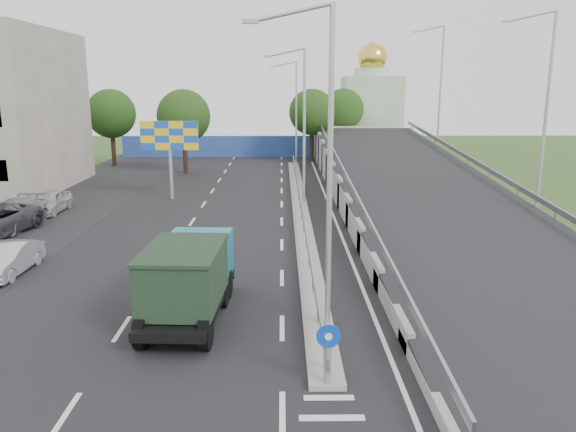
{
  "coord_description": "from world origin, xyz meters",
  "views": [
    {
      "loc": [
        -1.2,
        -11.29,
        7.86
      ],
      "look_at": [
        -0.92,
        13.09,
        2.2
      ],
      "focal_mm": 35.0,
      "sensor_mm": 36.0,
      "label": 1
    }
  ],
  "objects_px": {
    "lamp_post_far": "(294,107)",
    "billboard": "(170,140)",
    "dump_truck": "(189,276)",
    "lamp_post_mid": "(301,118)",
    "parked_car_b": "(9,259)",
    "church": "(371,107)",
    "lamp_post_near": "(324,154)",
    "parked_car_e": "(50,202)",
    "parked_car_d": "(14,214)",
    "sign_bollard": "(328,354)"
  },
  "relations": [
    {
      "from": "billboard",
      "to": "dump_truck",
      "type": "height_order",
      "value": "billboard"
    },
    {
      "from": "sign_bollard",
      "to": "parked_car_b",
      "type": "xyz_separation_m",
      "value": [
        -12.83,
        9.51,
        -0.37
      ]
    },
    {
      "from": "lamp_post_near",
      "to": "lamp_post_far",
      "type": "bearing_deg",
      "value": 90.0
    },
    {
      "from": "billboard",
      "to": "parked_car_e",
      "type": "bearing_deg",
      "value": -147.64
    },
    {
      "from": "church",
      "to": "billboard",
      "type": "distance_m",
      "value": 37.23
    },
    {
      "from": "lamp_post_near",
      "to": "parked_car_e",
      "type": "bearing_deg",
      "value": 132.24
    },
    {
      "from": "church",
      "to": "parked_car_d",
      "type": "height_order",
      "value": "church"
    },
    {
      "from": "sign_bollard",
      "to": "church",
      "type": "height_order",
      "value": "church"
    },
    {
      "from": "lamp_post_far",
      "to": "dump_truck",
      "type": "xyz_separation_m",
      "value": [
        -4.49,
        -38.98,
        -4.29
      ]
    },
    {
      "from": "church",
      "to": "lamp_post_near",
      "type": "bearing_deg",
      "value": -100.38
    },
    {
      "from": "lamp_post_mid",
      "to": "dump_truck",
      "type": "xyz_separation_m",
      "value": [
        -4.49,
        -18.98,
        -4.29
      ]
    },
    {
      "from": "lamp_post_mid",
      "to": "parked_car_b",
      "type": "distance_m",
      "value": 19.97
    },
    {
      "from": "lamp_post_far",
      "to": "billboard",
      "type": "height_order",
      "value": "lamp_post_far"
    },
    {
      "from": "lamp_post_far",
      "to": "church",
      "type": "distance_m",
      "value": 17.15
    },
    {
      "from": "lamp_post_near",
      "to": "dump_truck",
      "type": "relative_size",
      "value": 1.59
    },
    {
      "from": "parked_car_b",
      "to": "parked_car_d",
      "type": "xyz_separation_m",
      "value": [
        -3.52,
        8.15,
        0.11
      ]
    },
    {
      "from": "sign_bollard",
      "to": "parked_car_d",
      "type": "relative_size",
      "value": 0.31
    },
    {
      "from": "lamp_post_near",
      "to": "dump_truck",
      "type": "bearing_deg",
      "value": 167.24
    },
    {
      "from": "lamp_post_mid",
      "to": "billboard",
      "type": "distance_m",
      "value": 9.47
    },
    {
      "from": "lamp_post_mid",
      "to": "dump_truck",
      "type": "bearing_deg",
      "value": -103.32
    },
    {
      "from": "lamp_post_far",
      "to": "billboard",
      "type": "xyz_separation_m",
      "value": [
        -9.11,
        -18.0,
        -1.62
      ]
    },
    {
      "from": "lamp_post_far",
      "to": "parked_car_b",
      "type": "xyz_separation_m",
      "value": [
        -12.94,
        -34.32,
        -5.15
      ]
    },
    {
      "from": "sign_bollard",
      "to": "dump_truck",
      "type": "relative_size",
      "value": 0.26
    },
    {
      "from": "lamp_post_near",
      "to": "church",
      "type": "bearing_deg",
      "value": 79.62
    },
    {
      "from": "lamp_post_mid",
      "to": "church",
      "type": "height_order",
      "value": "church"
    },
    {
      "from": "dump_truck",
      "to": "parked_car_b",
      "type": "xyz_separation_m",
      "value": [
        -8.45,
        4.67,
        -0.86
      ]
    },
    {
      "from": "church",
      "to": "parked_car_b",
      "type": "height_order",
      "value": "church"
    },
    {
      "from": "sign_bollard",
      "to": "parked_car_e",
      "type": "xyz_separation_m",
      "value": [
        -15.9,
        21.45,
        -0.31
      ]
    },
    {
      "from": "sign_bollard",
      "to": "dump_truck",
      "type": "bearing_deg",
      "value": 132.15
    },
    {
      "from": "parked_car_d",
      "to": "parked_car_e",
      "type": "xyz_separation_m",
      "value": [
        0.45,
        3.8,
        -0.05
      ]
    },
    {
      "from": "lamp_post_far",
      "to": "parked_car_d",
      "type": "relative_size",
      "value": 1.89
    },
    {
      "from": "sign_bollard",
      "to": "lamp_post_near",
      "type": "bearing_deg",
      "value": 88.36
    },
    {
      "from": "lamp_post_far",
      "to": "parked_car_b",
      "type": "height_order",
      "value": "lamp_post_far"
    },
    {
      "from": "church",
      "to": "dump_truck",
      "type": "distance_m",
      "value": 55.03
    },
    {
      "from": "billboard",
      "to": "parked_car_b",
      "type": "xyz_separation_m",
      "value": [
        -3.83,
        -16.32,
        -3.52
      ]
    },
    {
      "from": "church",
      "to": "parked_car_d",
      "type": "relative_size",
      "value": 2.58
    },
    {
      "from": "dump_truck",
      "to": "lamp_post_mid",
      "type": "bearing_deg",
      "value": 79.78
    },
    {
      "from": "dump_truck",
      "to": "parked_car_e",
      "type": "relative_size",
      "value": 1.5
    },
    {
      "from": "church",
      "to": "lamp_post_far",
      "type": "bearing_deg",
      "value": -125.24
    },
    {
      "from": "church",
      "to": "parked_car_e",
      "type": "xyz_separation_m",
      "value": [
        -25.9,
        -36.37,
        -4.59
      ]
    },
    {
      "from": "lamp_post_near",
      "to": "parked_car_b",
      "type": "distance_m",
      "value": 15.04
    },
    {
      "from": "billboard",
      "to": "dump_truck",
      "type": "bearing_deg",
      "value": -77.59
    },
    {
      "from": "sign_bollard",
      "to": "lamp_post_near",
      "type": "xyz_separation_m",
      "value": [
        0.11,
        3.83,
        4.77
      ]
    },
    {
      "from": "lamp_post_far",
      "to": "billboard",
      "type": "distance_m",
      "value": 20.24
    },
    {
      "from": "billboard",
      "to": "parked_car_e",
      "type": "xyz_separation_m",
      "value": [
        -6.9,
        -4.37,
        -3.47
      ]
    },
    {
      "from": "dump_truck",
      "to": "parked_car_e",
      "type": "height_order",
      "value": "dump_truck"
    },
    {
      "from": "parked_car_d",
      "to": "parked_car_b",
      "type": "bearing_deg",
      "value": -65.47
    },
    {
      "from": "parked_car_d",
      "to": "dump_truck",
      "type": "bearing_deg",
      "value": -45.77
    },
    {
      "from": "sign_bollard",
      "to": "lamp_post_near",
      "type": "distance_m",
      "value": 6.12
    },
    {
      "from": "lamp_post_mid",
      "to": "dump_truck",
      "type": "distance_m",
      "value": 19.97
    }
  ]
}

